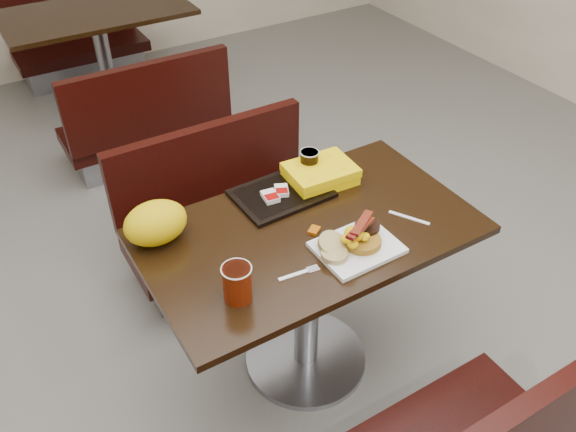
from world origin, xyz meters
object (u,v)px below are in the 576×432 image
table_far (105,64)px  hashbrown_sleeve_right (281,190)px  knife (409,218)px  coffee_cup_far (309,162)px  tray (282,194)px  paper_bag (156,223)px  clamshell (320,174)px  bench_far_n (78,33)px  bench_near_n (229,211)px  coffee_cup_near (237,283)px  fork (293,275)px  hashbrown_sleeve_left (270,196)px  bench_far_s (141,108)px  table_near (307,301)px  platter (357,247)px  pancake_stack (362,240)px

table_far → hashbrown_sleeve_right: hashbrown_sleeve_right is taller
knife → coffee_cup_far: coffee_cup_far is taller
tray → paper_bag: (-0.50, -0.00, 0.07)m
clamshell → bench_far_n: bearing=96.9°
bench_near_n → paper_bag: bearing=-135.5°
coffee_cup_near → coffee_cup_far: (0.55, 0.45, 0.00)m
knife → coffee_cup_near: bearing=-117.9°
table_far → fork: bearing=-93.6°
hashbrown_sleeve_right → clamshell: bearing=26.0°
coffee_cup_near → fork: bearing=-1.7°
bench_far_n → tray: tray is taller
hashbrown_sleeve_left → coffee_cup_far: coffee_cup_far is taller
bench_far_n → fork: (-0.18, -3.48, 0.39)m
bench_far_s → fork: (-0.18, -2.08, 0.39)m
tray → paper_bag: size_ratio=1.60×
table_near → platter: platter is taller
bench_far_s → hashbrown_sleeve_left: 1.74m
table_near → clamshell: (0.20, 0.23, 0.41)m
table_far → paper_bag: paper_bag is taller
bench_near_n → hashbrown_sleeve_left: 0.65m
bench_near_n → table_near: bearing=-90.0°
bench_far_n → hashbrown_sleeve_right: (0.01, -3.08, 0.42)m
table_near → clamshell: 0.51m
hashbrown_sleeve_left → hashbrown_sleeve_right: bearing=19.8°
pancake_stack → paper_bag: size_ratio=0.61×
paper_bag → bench_far_s: bearing=73.8°
coffee_cup_near → clamshell: size_ratio=0.48×
pancake_stack → clamshell: bearing=76.8°
knife → table_far: bearing=156.8°
bench_near_n → coffee_cup_near: (-0.38, -0.87, 0.45)m
paper_bag → fork: bearing=-51.8°
coffee_cup_far → knife: bearing=-68.1°
knife → hashbrown_sleeve_left: 0.52m
bench_far_n → platter: size_ratio=3.58×
tray → hashbrown_sleeve_left: (-0.06, -0.02, 0.02)m
pancake_stack → clamshell: size_ratio=0.52×
knife → platter: bearing=-111.9°
fork → platter: bearing=5.6°
clamshell → bench_far_s: bearing=99.9°
coffee_cup_near → clamshell: (0.57, 0.40, -0.03)m
table_near → fork: 0.45m
table_far → pancake_stack: (0.10, -2.78, 0.41)m
fork → hashbrown_sleeve_right: size_ratio=2.12×
coffee_cup_near → tray: 0.56m
table_near → platter: bearing=-66.1°
platter → hashbrown_sleeve_left: bearing=106.7°
tray → bench_far_n: bearing=88.4°
bench_far_s → hashbrown_sleeve_right: size_ratio=14.60×
bench_far_s → knife: knife is taller
clamshell → coffee_cup_near: bearing=-142.0°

